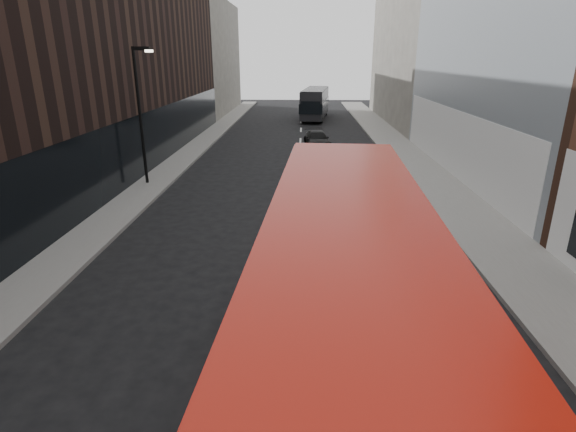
# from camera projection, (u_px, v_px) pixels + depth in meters

# --- Properties ---
(sidewalk_right) EXTENTS (3.00, 80.00, 0.15)m
(sidewalk_right) POSITION_uv_depth(u_px,v_px,m) (409.00, 159.00, 30.74)
(sidewalk_right) COLOR slate
(sidewalk_right) RESTS_ON ground
(sidewalk_left) EXTENTS (2.00, 80.00, 0.15)m
(sidewalk_left) POSITION_uv_depth(u_px,v_px,m) (185.00, 157.00, 31.24)
(sidewalk_left) COLOR slate
(sidewalk_left) RESTS_ON ground
(building_victorian) EXTENTS (6.50, 24.00, 21.00)m
(building_victorian) POSITION_uv_depth(u_px,v_px,m) (415.00, 25.00, 45.29)
(building_victorian) COLOR #656059
(building_victorian) RESTS_ON ground
(building_left_mid) EXTENTS (5.00, 24.00, 14.00)m
(building_left_mid) POSITION_uv_depth(u_px,v_px,m) (148.00, 52.00, 33.74)
(building_left_mid) COLOR black
(building_left_mid) RESTS_ON ground
(building_left_far) EXTENTS (5.00, 20.00, 13.00)m
(building_left_far) POSITION_uv_depth(u_px,v_px,m) (208.00, 58.00, 54.62)
(building_left_far) COLOR #656059
(building_left_far) RESTS_ON ground
(street_lamp) EXTENTS (1.06, 0.22, 7.00)m
(street_lamp) POSITION_uv_depth(u_px,v_px,m) (141.00, 107.00, 23.28)
(street_lamp) COLOR black
(street_lamp) RESTS_ON sidewalk_left
(red_bus) EXTENTS (3.26, 11.39, 4.55)m
(red_bus) POSITION_uv_depth(u_px,v_px,m) (346.00, 328.00, 7.25)
(red_bus) COLOR #A2150A
(red_bus) RESTS_ON ground
(grey_bus) EXTENTS (3.57, 10.47, 3.33)m
(grey_bus) POSITION_uv_depth(u_px,v_px,m) (315.00, 103.00, 50.29)
(grey_bus) COLOR black
(grey_bus) RESTS_ON ground
(car_a) EXTENTS (2.08, 4.42, 1.46)m
(car_a) POSITION_uv_depth(u_px,v_px,m) (350.00, 165.00, 25.96)
(car_a) COLOR black
(car_a) RESTS_ON ground
(car_b) EXTENTS (1.79, 4.56, 1.48)m
(car_b) POSITION_uv_depth(u_px,v_px,m) (360.00, 159.00, 27.47)
(car_b) COLOR #93969B
(car_b) RESTS_ON ground
(car_c) EXTENTS (2.22, 4.42, 1.23)m
(car_c) POSITION_uv_depth(u_px,v_px,m) (317.00, 139.00, 34.78)
(car_c) COLOR black
(car_c) RESTS_ON ground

